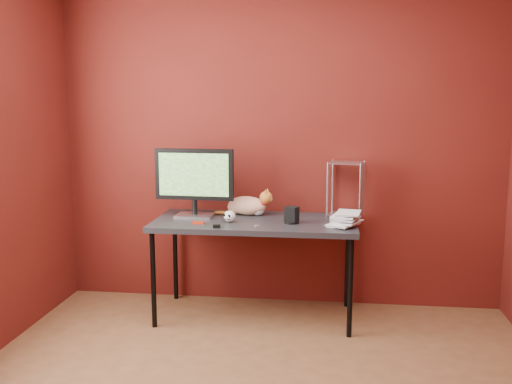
# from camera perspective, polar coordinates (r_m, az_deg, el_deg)

# --- Properties ---
(room) EXTENTS (3.52, 3.52, 2.61)m
(room) POSITION_cam_1_polar(r_m,az_deg,el_deg) (2.78, -0.61, 5.20)
(room) COLOR brown
(room) RESTS_ON ground
(desk) EXTENTS (1.50, 0.70, 0.75)m
(desk) POSITION_cam_1_polar(r_m,az_deg,el_deg) (4.26, -0.10, -3.49)
(desk) COLOR black
(desk) RESTS_ON ground
(monitor) EXTENTS (0.60, 0.21, 0.52)m
(monitor) POSITION_cam_1_polar(r_m,az_deg,el_deg) (4.33, -6.19, 1.27)
(monitor) COLOR #B6B5BA
(monitor) RESTS_ON desk
(cat) EXTENTS (0.46, 0.23, 0.21)m
(cat) POSITION_cam_1_polar(r_m,az_deg,el_deg) (4.42, -0.84, -1.34)
(cat) COLOR #C8642A
(cat) RESTS_ON desk
(skull_mug) EXTENTS (0.09, 0.09, 0.08)m
(skull_mug) POSITION_cam_1_polar(r_m,az_deg,el_deg) (4.17, -2.65, -2.45)
(skull_mug) COLOR silver
(skull_mug) RESTS_ON desk
(speaker) EXTENTS (0.11, 0.11, 0.12)m
(speaker) POSITION_cam_1_polar(r_m,az_deg,el_deg) (4.14, 3.60, -2.37)
(speaker) COLOR black
(speaker) RESTS_ON desk
(book_stack) EXTENTS (0.26, 0.28, 1.12)m
(book_stack) POSITION_cam_1_polar(r_m,az_deg,el_deg) (4.06, 8.05, 4.49)
(book_stack) COLOR beige
(book_stack) RESTS_ON desk
(wire_rack) EXTENTS (0.28, 0.25, 0.42)m
(wire_rack) POSITION_cam_1_polar(r_m,az_deg,el_deg) (4.40, 8.97, 0.31)
(wire_rack) COLOR #B6B5BA
(wire_rack) RESTS_ON desk
(pocket_knife) EXTENTS (0.09, 0.03, 0.02)m
(pocket_knife) POSITION_cam_1_polar(r_m,az_deg,el_deg) (4.14, -5.79, -3.07)
(pocket_knife) COLOR #AE240D
(pocket_knife) RESTS_ON desk
(black_gadget) EXTENTS (0.05, 0.04, 0.02)m
(black_gadget) POSITION_cam_1_polar(r_m,az_deg,el_deg) (4.00, -3.95, -3.44)
(black_gadget) COLOR black
(black_gadget) RESTS_ON desk
(washer) EXTENTS (0.04, 0.04, 0.00)m
(washer) POSITION_cam_1_polar(r_m,az_deg,el_deg) (4.06, 0.12, -3.38)
(washer) COLOR #B6B5BA
(washer) RESTS_ON desk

